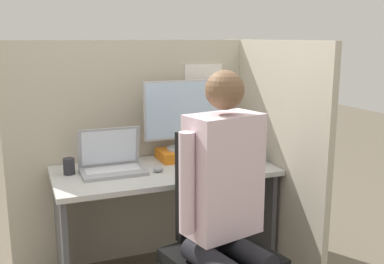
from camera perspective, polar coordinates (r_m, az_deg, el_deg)
The scene contains 13 objects.
cubicle_panel_back at distance 3.07m, azimuth -5.47°, elevation -2.33°, with size 1.83×0.05×1.48m.
cubicle_panel_right at distance 2.98m, azimuth 9.57°, elevation -2.96°, with size 0.04×1.26×1.48m.
desk at distance 2.82m, azimuth -3.50°, elevation -8.15°, with size 1.33×0.63×0.71m.
paper_box at distance 2.97m, azimuth -1.11°, elevation -2.80°, with size 0.33×0.23×0.06m.
monitor at distance 2.91m, azimuth -1.15°, elevation 2.34°, with size 0.52×0.22×0.45m.
laptop at distance 2.72m, azimuth -10.13°, elevation -3.99°, with size 0.37×0.25×0.26m.
mouse at distance 2.69m, azimuth -4.32°, elevation -4.74°, with size 0.06×0.05×0.03m.
stapler at distance 2.93m, azimuth 7.87°, elevation -3.23°, with size 0.04×0.17×0.05m.
carrot_toy at distance 2.63m, azimuth 0.10°, elevation -5.09°, with size 0.04×0.14×0.04m.
office_chair at distance 2.31m, azimuth 3.32°, elevation -12.73°, with size 0.55×0.60×1.05m.
person at distance 2.07m, azimuth 4.32°, elevation -8.49°, with size 0.47×0.51×1.36m.
coffee_mug at distance 3.15m, azimuth 5.33°, elevation -1.69°, with size 0.09×0.09×0.10m.
pen_cup at distance 2.73m, azimuth -15.35°, elevation -4.22°, with size 0.07×0.07×0.10m.
Camera 1 is at (-0.81, -2.21, 1.50)m, focal length 42.00 mm.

